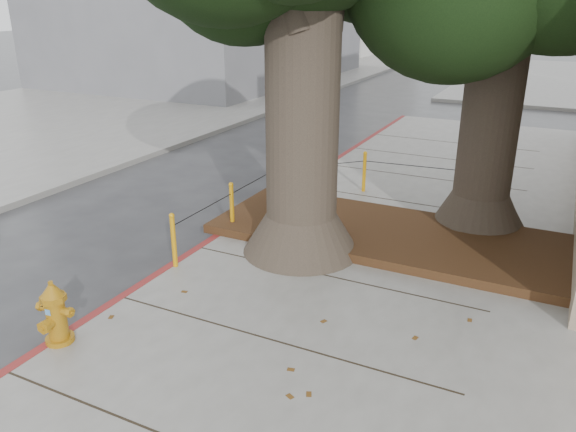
% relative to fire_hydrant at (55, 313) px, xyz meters
% --- Properties ---
extents(ground, '(140.00, 140.00, 0.00)m').
position_rel_fire_hydrant_xyz_m(ground, '(1.90, 1.25, -0.57)').
color(ground, '#28282B').
rests_on(ground, ground).
extents(sidewalk_opposite, '(14.00, 60.00, 0.15)m').
position_rel_fire_hydrant_xyz_m(sidewalk_opposite, '(-12.10, 11.25, -0.50)').
color(sidewalk_opposite, slate).
rests_on(sidewalk_opposite, ground).
extents(curb_red, '(0.14, 26.00, 0.16)m').
position_rel_fire_hydrant_xyz_m(curb_red, '(-0.10, 3.75, -0.50)').
color(curb_red, maroon).
rests_on(curb_red, ground).
extents(planter_bed, '(6.40, 2.60, 0.16)m').
position_rel_fire_hydrant_xyz_m(planter_bed, '(2.80, 5.15, -0.34)').
color(planter_bed, black).
rests_on(planter_bed, sidewalk_main).
extents(bollard_ring, '(3.79, 5.39, 0.95)m').
position_rel_fire_hydrant_xyz_m(bollard_ring, '(1.03, 5.63, 0.09)').
color(bollard_ring, orange).
rests_on(bollard_ring, sidewalk_main).
extents(fire_hydrant, '(0.46, 0.42, 0.87)m').
position_rel_fire_hydrant_xyz_m(fire_hydrant, '(0.00, 0.00, 0.00)').
color(fire_hydrant, '#B37612').
rests_on(fire_hydrant, sidewalk_main).
extents(car_dark, '(2.08, 4.23, 1.18)m').
position_rel_fire_hydrant_xyz_m(car_dark, '(-9.44, 20.11, 0.02)').
color(car_dark, black).
rests_on(car_dark, ground).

